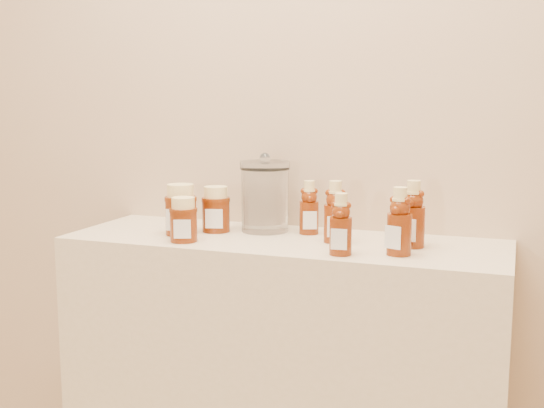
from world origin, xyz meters
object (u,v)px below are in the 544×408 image
at_px(display_table, 283,394).
at_px(honey_jar_left, 181,209).
at_px(bear_bottle_back_left, 309,204).
at_px(bear_bottle_front_left, 341,220).
at_px(glass_canister, 265,193).

distance_m(display_table, honey_jar_left, 0.60).
height_order(bear_bottle_back_left, honey_jar_left, bear_bottle_back_left).
bearing_deg(display_table, bear_bottle_back_left, 64.60).
xyz_separation_m(bear_bottle_back_left, honey_jar_left, (-0.34, -0.13, -0.01)).
bearing_deg(bear_bottle_front_left, display_table, 140.00).
height_order(display_table, glass_canister, glass_canister).
distance_m(bear_bottle_back_left, honey_jar_left, 0.36).
distance_m(display_table, bear_bottle_front_left, 0.59).
xyz_separation_m(honey_jar_left, glass_canister, (0.21, 0.13, 0.04)).
relative_size(bear_bottle_front_left, glass_canister, 0.78).
bearing_deg(bear_bottle_front_left, honey_jar_left, 163.17).
height_order(bear_bottle_back_left, glass_canister, glass_canister).
height_order(display_table, bear_bottle_back_left, bear_bottle_back_left).
bearing_deg(glass_canister, bear_bottle_front_left, -37.96).
bearing_deg(bear_bottle_back_left, honey_jar_left, 179.31).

